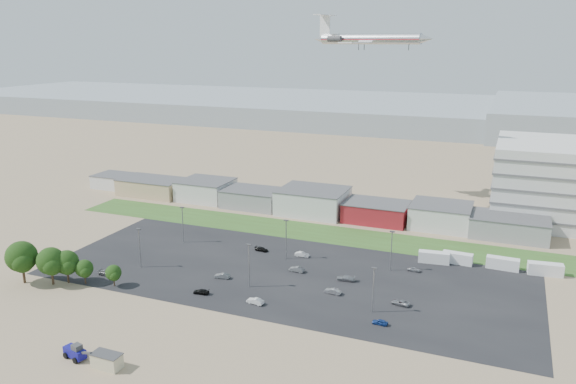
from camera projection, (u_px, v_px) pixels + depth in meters
The scene contains 35 objects.
ground at pixel (232, 303), 124.53m from camera, with size 700.00×700.00×0.00m, color #8A7458.
parking_lot at pixel (286, 273), 140.63m from camera, with size 120.00×50.00×0.01m, color black.
grass_strip at pixel (311, 232), 171.09m from camera, with size 160.00×16.00×0.02m, color #36551F.
hills_backdrop at pixel (492, 118), 390.99m from camera, with size 700.00×200.00×9.00m, color gray, non-canonical shape.
building_row at pixel (283, 198), 193.22m from camera, with size 170.00×20.00×8.00m, color silver, non-canonical shape.
portable_shed at pixel (107, 361), 99.42m from camera, with size 5.49×2.85×2.77m, color beige, non-canonical shape.
telehandler at pixel (75, 351), 102.28m from camera, with size 7.41×2.47×3.09m, color navy, non-canonical shape.
box_trailer_a at pixel (434, 257), 146.80m from camera, with size 7.91×2.47×2.97m, color silver, non-canonical shape.
box_trailer_b at pixel (457, 258), 146.37m from camera, with size 7.66×2.39×2.87m, color silver, non-canonical shape.
box_trailer_c at pixel (503, 263), 142.69m from camera, with size 7.98×2.49×2.99m, color silver, non-canonical shape.
box_trailer_d at pixel (545, 269), 138.99m from camera, with size 8.22×2.57×3.08m, color silver, non-canonical shape.
tree_far_left at pixel (22, 260), 133.33m from camera, with size 7.90×7.90×11.85m, color black, non-canonical shape.
tree_left at pixel (51, 264), 132.67m from camera, with size 6.98×6.98×10.47m, color black, non-canonical shape.
tree_mid at pixel (67, 265), 133.70m from camera, with size 6.18×6.18×9.27m, color black, non-canonical shape.
tree_right at pixel (84, 270), 133.56m from camera, with size 4.54×4.54×6.81m, color black, non-canonical shape.
tree_near at pixel (113, 274), 132.21m from camera, with size 4.02×4.02×6.03m, color black, non-canonical shape.
lightpole_front_l at pixel (140, 248), 142.92m from camera, with size 1.23×0.51×10.42m, color slate, non-canonical shape.
lightpole_front_m at pixel (249, 266), 131.31m from camera, with size 1.25×0.52×10.66m, color slate, non-canonical shape.
lightpole_front_r at pixel (373, 290), 118.97m from camera, with size 1.20×0.50×10.20m, color slate, non-canonical shape.
lightpole_back_l at pixel (183, 225), 160.79m from camera, with size 1.25×0.52×10.60m, color slate, non-canonical shape.
lightpole_back_m at pixel (286, 239), 148.54m from camera, with size 1.27×0.53×10.82m, color slate, non-canonical shape.
lightpole_back_r at pixel (391, 251), 140.83m from camera, with size 1.23×0.51×10.47m, color slate, non-canonical shape.
airliner at pixel (370, 39), 188.32m from camera, with size 44.44×30.30×13.13m, color silver, non-canonical shape.
parked_car_0 at pixel (400, 303), 123.35m from camera, with size 1.89×4.11×1.14m, color #A5A5AA.
parked_car_1 at pixel (333, 291), 128.82m from camera, with size 1.37×3.92×1.29m, color #A5A5AA.
parked_car_2 at pixel (380, 322), 114.81m from camera, with size 1.31×3.26×1.11m, color navy.
parked_car_3 at pixel (201, 292), 128.78m from camera, with size 1.54×3.79×1.10m, color black.
parked_car_4 at pixel (222, 276), 137.27m from camera, with size 1.34×3.86×1.27m, color #595B5E.
parked_car_6 at pixel (261, 249), 155.13m from camera, with size 1.56×3.85×1.12m, color black.
parked_car_7 at pixel (297, 269), 141.22m from camera, with size 1.39×4.00×1.32m, color #595B5E.
parked_car_8 at pixel (414, 269), 141.34m from camera, with size 1.33×3.30×1.12m, color #A5A5AA.
parked_car_10 at pixel (107, 273), 138.99m from camera, with size 1.80×4.43×1.29m, color #595B5E.
parked_car_11 at pixel (302, 254), 151.09m from camera, with size 1.35×3.88×1.28m, color silver.
parked_car_12 at pixel (346, 278), 135.95m from camera, with size 1.84×4.52×1.31m, color #A5A5AA.
parked_car_13 at pixel (255, 301), 123.91m from camera, with size 1.39×4.00×1.32m, color silver.
Camera 1 is at (54.29, -100.89, 56.07)m, focal length 35.00 mm.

